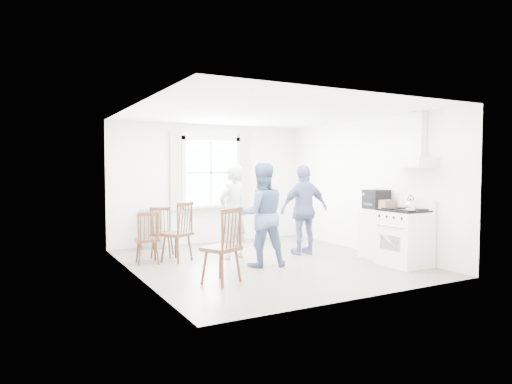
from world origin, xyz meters
The scene contains 17 objects.
room_shell centered at (0.00, 0.00, 1.30)m, with size 4.62×5.12×2.64m.
window_assembly centered at (0.00, 2.45, 1.46)m, with size 1.88×0.24×1.70m.
range_hood centered at (2.07, -1.35, 1.90)m, with size 0.45×0.76×0.94m.
shelf_unit centered at (-1.40, 2.33, 0.40)m, with size 0.40×0.30×0.80m, color gray.
gas_stove centered at (1.91, -1.35, 0.48)m, with size 0.68×0.76×1.12m.
kettle centered at (1.77, -1.60, 1.04)m, with size 0.18×0.18×0.26m.
low_cabinet centered at (1.98, -0.65, 0.45)m, with size 0.50×0.55×0.90m, color white.
stereo_stack centered at (1.99, -0.58, 1.08)m, with size 0.40×0.36×0.35m.
cardboard_box centered at (2.01, -0.84, 0.99)m, with size 0.28×0.20×0.18m, color olive.
windsor_chair_a centered at (-1.29, 0.74, 0.65)m, with size 0.61×0.61×1.06m.
windsor_chair_b centered at (-1.87, 0.80, 0.55)m, with size 0.42×0.42×0.91m.
windsor_chair_c centered at (-1.24, -1.06, 0.67)m, with size 0.61×0.61×1.10m.
person_left centered at (-0.36, 0.60, 0.86)m, with size 0.62×0.62×1.71m, color silver.
person_mid centered at (-0.23, -0.23, 0.87)m, with size 0.84×0.84×1.73m, color #4D638F.
person_right centered at (1.00, 0.30, 0.86)m, with size 1.00×1.00×1.71m, color navy.
potted_plant centered at (0.34, 2.36, 1.02)m, with size 0.19×0.19×0.35m, color #367935.
windsor_chair_d centered at (-1.50, 1.27, 0.58)m, with size 0.53×0.53×0.95m.
Camera 1 is at (-3.93, -6.86, 1.65)m, focal length 32.00 mm.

